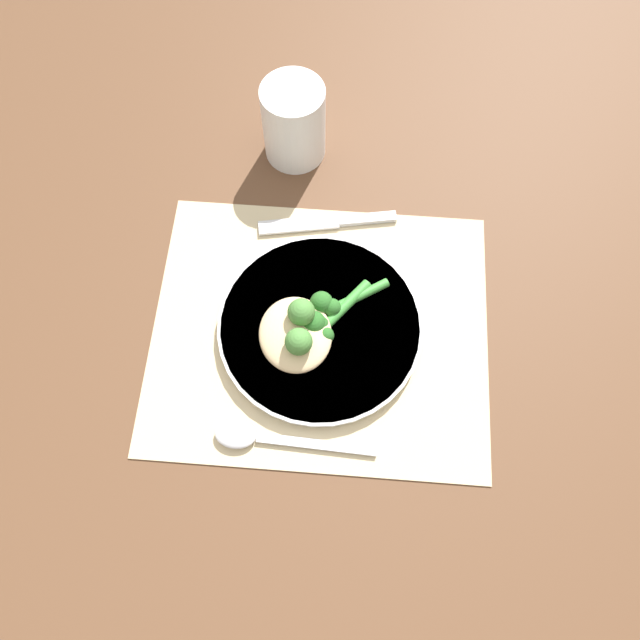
# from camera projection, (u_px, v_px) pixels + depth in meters

# --- Properties ---
(ground_plane) EXTENTS (3.00, 3.00, 0.00)m
(ground_plane) POSITION_uv_depth(u_px,v_px,m) (320.00, 330.00, 0.78)
(ground_plane) COLOR brown
(placemat) EXTENTS (0.41, 0.35, 0.00)m
(placemat) POSITION_uv_depth(u_px,v_px,m) (320.00, 330.00, 0.77)
(placemat) COLOR #C6B289
(placemat) RESTS_ON ground_plane
(plate) EXTENTS (0.25, 0.25, 0.01)m
(plate) POSITION_uv_depth(u_px,v_px,m) (320.00, 327.00, 0.76)
(plate) COLOR white
(plate) RESTS_ON placemat
(chicken_fillet) EXTENTS (0.11, 0.12, 0.02)m
(chicken_fillet) POSITION_uv_depth(u_px,v_px,m) (295.00, 334.00, 0.74)
(chicken_fillet) COLOR #DBBC89
(chicken_fillet) RESTS_ON plate
(pesto_dollop_primary) EXTENTS (0.03, 0.03, 0.03)m
(pesto_dollop_primary) POSITION_uv_depth(u_px,v_px,m) (301.00, 313.00, 0.73)
(pesto_dollop_primary) COLOR #477F38
(pesto_dollop_primary) RESTS_ON chicken_fillet
(pesto_dollop_secondary) EXTENTS (0.03, 0.03, 0.03)m
(pesto_dollop_secondary) POSITION_uv_depth(u_px,v_px,m) (299.00, 342.00, 0.71)
(pesto_dollop_secondary) COLOR #477F38
(pesto_dollop_secondary) RESTS_ON chicken_fillet
(broccoli_stalk_rear) EXTENTS (0.08, 0.09, 0.03)m
(broccoli_stalk_rear) POSITION_uv_depth(u_px,v_px,m) (324.00, 322.00, 0.75)
(broccoli_stalk_rear) COLOR #3D8E38
(broccoli_stalk_rear) RESTS_ON plate
(broccoli_stalk_front) EXTENTS (0.10, 0.06, 0.03)m
(broccoli_stalk_front) POSITION_uv_depth(u_px,v_px,m) (333.00, 302.00, 0.76)
(broccoli_stalk_front) COLOR #3D8E38
(broccoli_stalk_front) RESTS_ON plate
(knife) EXTENTS (0.18, 0.05, 0.01)m
(knife) POSITION_uv_depth(u_px,v_px,m) (330.00, 222.00, 0.83)
(knife) COLOR silver
(knife) RESTS_ON placemat
(spoon) EXTENTS (0.19, 0.04, 0.01)m
(spoon) POSITION_uv_depth(u_px,v_px,m) (256.00, 437.00, 0.71)
(spoon) COLOR silver
(spoon) RESTS_ON placemat
(water_glass) EXTENTS (0.08, 0.08, 0.11)m
(water_glass) POSITION_uv_depth(u_px,v_px,m) (294.00, 123.00, 0.83)
(water_glass) COLOR white
(water_glass) RESTS_ON ground_plane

